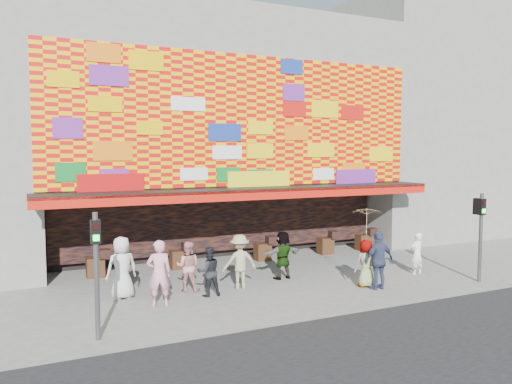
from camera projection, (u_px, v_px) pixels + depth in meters
ground at (297, 292)px, 15.62m from camera, size 90.00×90.00×0.00m
road_strip at (462, 376)px, 9.74m from camera, size 30.00×8.00×0.02m
shop_building at (209, 133)px, 22.59m from camera, size 15.20×9.40×10.00m
neighbor_right at (430, 123)px, 27.83m from camera, size 11.00×8.00×12.00m
signal_left at (96, 261)px, 11.51m from camera, size 0.22×0.20×3.00m
signal_right at (481, 227)px, 16.72m from camera, size 0.22×0.20×3.00m
ped_a at (122, 268)px, 14.84m from camera, size 0.99×0.72×1.88m
ped_b at (159, 273)px, 14.10m from camera, size 0.75×0.55×1.91m
ped_c at (209, 271)px, 15.14m from camera, size 0.76×0.60×1.52m
ped_d at (240, 262)px, 15.98m from camera, size 1.18×0.74×1.74m
ped_e at (379, 260)px, 15.87m from camera, size 1.12×0.52×1.87m
ped_f at (283, 255)px, 17.21m from camera, size 1.57×0.58×1.66m
ped_g at (366, 263)px, 16.16m from camera, size 0.79×0.54×1.55m
ped_h at (417, 253)px, 17.87m from camera, size 0.59×0.43×1.50m
ped_i at (188, 266)px, 15.67m from camera, size 0.96×0.90×1.58m
parasol at (367, 221)px, 16.05m from camera, size 1.29×1.30×1.84m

